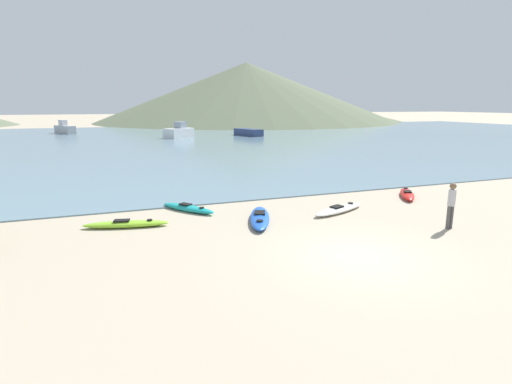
{
  "coord_description": "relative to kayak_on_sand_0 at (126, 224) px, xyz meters",
  "views": [
    {
      "loc": [
        -6.92,
        -9.74,
        4.55
      ],
      "look_at": [
        -0.54,
        7.57,
        0.5
      ],
      "focal_mm": 28.0,
      "sensor_mm": 36.0,
      "label": 1
    }
  ],
  "objects": [
    {
      "name": "bay_water",
      "position": [
        6.52,
        37.32,
        -0.1
      ],
      "size": [
        160.0,
        70.0,
        0.06
      ],
      "primitive_type": "cube",
      "color": "slate",
      "rests_on": "ground_plane"
    },
    {
      "name": "kayak_on_sand_1",
      "position": [
        2.64,
        1.54,
        0.01
      ],
      "size": [
        2.19,
        2.67,
        0.32
      ],
      "color": "teal",
      "rests_on": "ground_plane"
    },
    {
      "name": "kayak_on_sand_4",
      "position": [
        13.5,
        0.42,
        0.02
      ],
      "size": [
        2.09,
        2.61,
        0.34
      ],
      "color": "red",
      "rests_on": "ground_plane"
    },
    {
      "name": "kayak_on_sand_3",
      "position": [
        8.74,
        -0.88,
        -0.0
      ],
      "size": [
        3.15,
        1.82,
        0.3
      ],
      "color": "white",
      "rests_on": "ground_plane"
    },
    {
      "name": "moored_boat_3",
      "position": [
        19.02,
        40.64,
        0.43
      ],
      "size": [
        3.2,
        5.35,
        1.0
      ],
      "color": "navy",
      "rests_on": "bay_water"
    },
    {
      "name": "far_hill_midright",
      "position": [
        48.52,
        90.06,
        3.49
      ],
      "size": [
        62.08,
        62.08,
        7.24
      ],
      "primitive_type": "cone",
      "color": "#5B664C",
      "rests_on": "ground_plane"
    },
    {
      "name": "moored_boat_2",
      "position": [
        -6.77,
        55.0,
        0.67
      ],
      "size": [
        3.56,
        5.43,
        2.11
      ],
      "color": "#B2B2B7",
      "rests_on": "bay_water"
    },
    {
      "name": "person_near_foreground",
      "position": [
        11.34,
        -4.35,
        0.87
      ],
      "size": [
        0.35,
        0.31,
        1.74
      ],
      "color": "#4C4C4C",
      "rests_on": "ground_plane"
    },
    {
      "name": "moored_boat_1",
      "position": [
        8.82,
        40.57,
        0.7
      ],
      "size": [
        4.48,
        4.1,
        2.2
      ],
      "color": "white",
      "rests_on": "bay_water"
    },
    {
      "name": "far_hill_midleft",
      "position": [
        35.55,
        89.78,
        7.64
      ],
      "size": [
        79.26,
        79.26,
        15.54
      ],
      "primitive_type": "cone",
      "color": "#5B664C",
      "rests_on": "ground_plane"
    },
    {
      "name": "ground_plane",
      "position": [
        6.52,
        -5.55,
        -0.13
      ],
      "size": [
        400.0,
        400.0,
        0.0
      ],
      "primitive_type": "plane",
      "color": "tan"
    },
    {
      "name": "kayak_on_sand_0",
      "position": [
        0.0,
        0.0,
        0.0
      ],
      "size": [
        3.22,
        1.24,
        0.3
      ],
      "color": "#8CCC2D",
      "rests_on": "ground_plane"
    },
    {
      "name": "kayak_on_sand_2",
      "position": [
        5.03,
        -1.0,
        0.02
      ],
      "size": [
        1.89,
        3.37,
        0.34
      ],
      "color": "blue",
      "rests_on": "ground_plane"
    }
  ]
}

